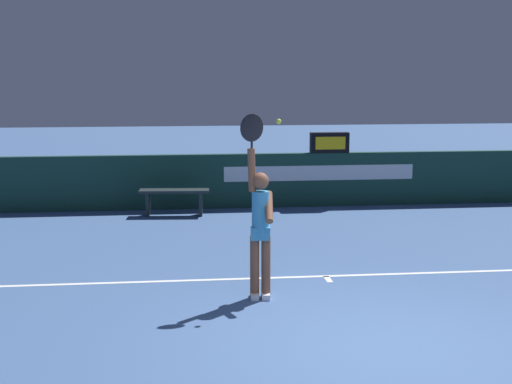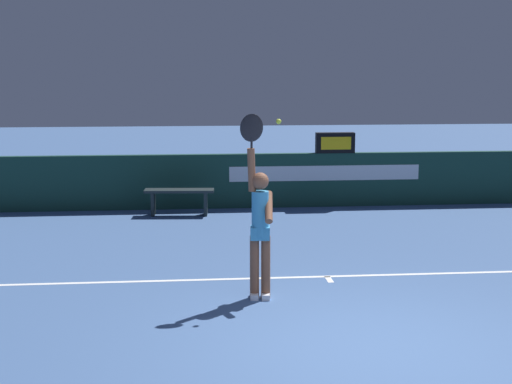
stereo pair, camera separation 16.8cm
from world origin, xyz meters
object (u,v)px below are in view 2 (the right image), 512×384
Objects in this scene: speed_display at (335,143)px; tennis_ball at (279,121)px; courtside_bench_near at (179,196)px; tennis_player at (260,224)px.

speed_display is 6.53m from tennis_ball.
speed_display is at bearing 12.25° from courtside_bench_near.
tennis_ball is at bearing -77.09° from courtside_bench_near.
tennis_ball reaches higher than courtside_bench_near.
speed_display reaches higher than courtside_bench_near.
courtside_bench_near is (-1.26, 5.48, -1.83)m from tennis_ball.
courtside_bench_near is (-3.21, -0.70, -0.94)m from speed_display.
speed_display is at bearing 72.45° from tennis_ball.
tennis_player is at bearing -79.43° from courtside_bench_near.
speed_display is 12.24× the size of tennis_ball.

